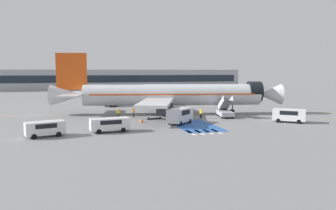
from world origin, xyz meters
The scene contains 20 objects.
ground_plane centered at (0.00, 0.00, 0.00)m, with size 600.00×600.00×0.00m, color slate.
apron_leadline_yellow centered at (0.74, 0.41, 0.00)m, with size 0.20×76.35×0.01m, color gold.
apron_stand_patch_blue centered at (0.74, -12.60, 0.00)m, with size 5.75×11.79×0.01m, color #2856A8.
apron_walkway_bar_0 centered at (-1.66, -17.93, 0.00)m, with size 0.44×3.60×0.01m, color silver.
apron_walkway_bar_1 centered at (-0.46, -17.93, 0.00)m, with size 0.44×3.60×0.01m, color silver.
apron_walkway_bar_2 centered at (0.74, -17.93, 0.00)m, with size 0.44×3.60×0.01m, color silver.
apron_walkway_bar_3 centered at (1.94, -17.93, 0.00)m, with size 0.44×3.60×0.01m, color silver.
airliner centered at (0.11, 0.53, 3.59)m, with size 42.45×31.12×11.20m.
boarding_stairs_forward centered at (8.63, -5.68, 0.98)m, with size 3.06×5.50×3.92m.
fuel_tanker centered at (-9.19, 19.31, 1.68)m, with size 2.88×9.41×3.35m.
service_van_0 centered at (-0.99, -10.62, 1.40)m, with size 4.81×4.80×2.37m.
service_van_1 centered at (-11.81, -14.93, 1.12)m, with size 5.28×2.52×1.84m.
service_van_2 centered at (-19.68, -16.13, 1.14)m, with size 4.88×3.15×1.88m.
service_van_3 centered at (15.85, -13.53, 1.25)m, with size 5.02×4.50×2.08m.
baggage_cart centered at (-4.00, -4.71, 0.26)m, with size 2.81×1.90×0.87m.
ground_crew_0 centered at (-6.82, -1.88, 1.07)m, with size 0.43×0.49×1.84m.
ground_crew_1 centered at (-9.49, -2.60, 0.97)m, with size 0.44×0.26×1.68m.
ground_crew_2 centered at (4.11, -5.90, 0.94)m, with size 0.43×0.49×1.65m.
traffic_cone_0 centered at (-6.47, -8.02, 0.34)m, with size 0.62×0.62×0.69m.
terminal_building centered at (-0.39, 87.29, 4.27)m, with size 108.44×12.10×8.53m.
Camera 1 is at (-14.75, -57.84, 7.98)m, focal length 35.00 mm.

